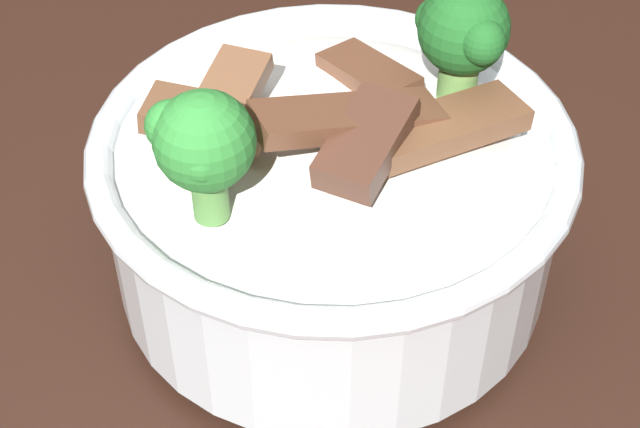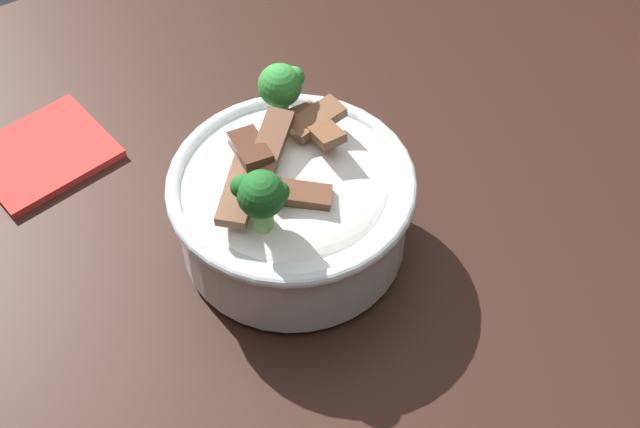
% 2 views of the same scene
% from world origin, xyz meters
% --- Properties ---
extents(dining_table, '(1.32, 0.92, 0.78)m').
position_xyz_m(dining_table, '(0.00, 0.00, 0.65)').
color(dining_table, black).
rests_on(dining_table, ground).
extents(rice_bowl, '(0.20, 0.20, 0.14)m').
position_xyz_m(rice_bowl, '(-0.12, 0.01, 0.83)').
color(rice_bowl, silver).
rests_on(rice_bowl, dining_table).
extents(folded_napkin, '(0.13, 0.12, 0.01)m').
position_xyz_m(folded_napkin, '(-0.27, 0.22, 0.78)').
color(folded_napkin, red).
rests_on(folded_napkin, dining_table).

